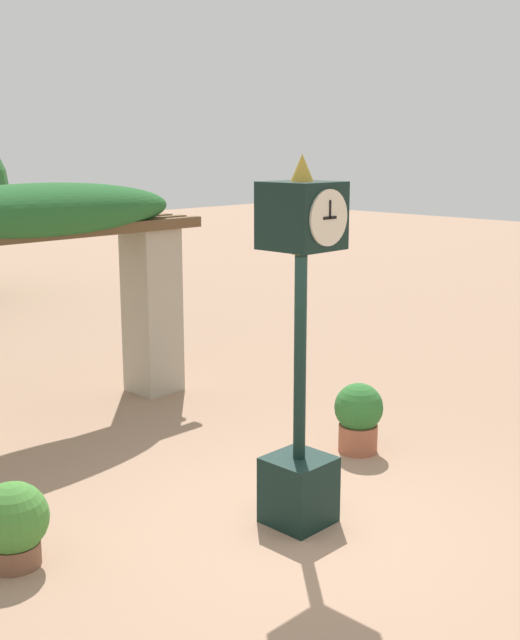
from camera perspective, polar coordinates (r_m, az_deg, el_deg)
name	(u,v)px	position (r m, az deg, el deg)	size (l,w,h in m)	color
ground_plane	(301,526)	(7.68, 2.92, -14.39)	(60.00, 60.00, 0.00)	#9E7A60
pedestal_clock	(300,350)	(7.17, 2.87, -2.12)	(0.58, 0.63, 3.38)	black
pergola	(41,253)	(10.29, -15.31, 4.60)	(4.63, 1.22, 3.01)	#A89E89
potted_plant_near_left	(358,416)	(9.28, 7.02, -6.77)	(0.56, 0.56, 0.81)	#9E563D
potted_plant_near_right	(13,523)	(7.16, -17.16, -13.63)	(0.60, 0.60, 0.73)	brown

